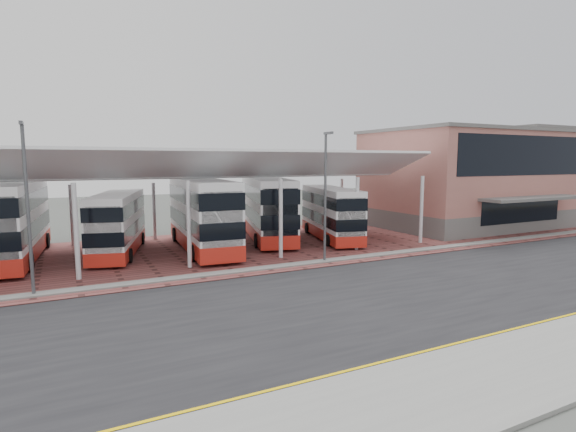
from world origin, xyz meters
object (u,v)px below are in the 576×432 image
bus_4 (267,209)px  terminal (468,178)px  bus_5 (331,214)px  bus_1 (13,222)px  bus_3 (202,215)px  bus_2 (118,224)px

bus_4 → terminal: bearing=10.7°
bus_4 → bus_5: 5.18m
bus_4 → bus_1: bearing=-164.7°
bus_3 → bus_4: (5.88, 1.89, -0.03)m
bus_2 → bus_4: size_ratio=0.84×
bus_1 → bus_3: (11.66, -1.79, 0.01)m
bus_1 → bus_2: (6.15, -0.70, -0.42)m
terminal → bus_2: size_ratio=1.80×
terminal → bus_4: (-20.88, 1.54, -2.16)m
bus_2 → bus_3: size_ratio=0.83×
bus_3 → bus_4: size_ratio=1.00×
terminal → bus_3: (-26.76, -0.35, -2.12)m
bus_1 → bus_5: (22.13, -2.26, -0.41)m
bus_2 → bus_3: 5.63m
bus_2 → bus_4: (11.39, 0.80, 0.40)m
bus_2 → bus_3: (5.51, -1.09, 0.43)m
bus_1 → bus_3: size_ratio=1.00×
terminal → bus_1: size_ratio=1.50×
bus_1 → bus_5: bus_1 is taller
terminal → bus_5: terminal is taller
bus_2 → bus_5: 16.06m
bus_1 → bus_3: bus_3 is taller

